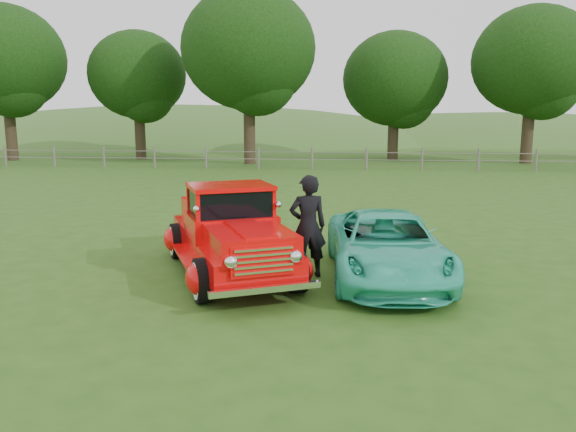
# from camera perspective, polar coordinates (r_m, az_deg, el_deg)

# --- Properties ---
(ground) EXTENTS (140.00, 140.00, 0.00)m
(ground) POSITION_cam_1_polar(r_m,az_deg,el_deg) (9.83, -4.85, -8.09)
(ground) COLOR #2A5015
(ground) RESTS_ON ground
(distant_hills) EXTENTS (116.00, 60.00, 18.00)m
(distant_hills) POSITION_cam_1_polar(r_m,az_deg,el_deg) (69.30, 0.78, 4.15)
(distant_hills) COLOR #385E22
(distant_hills) RESTS_ON ground
(fence_line) EXTENTS (48.00, 0.12, 1.20)m
(fence_line) POSITION_cam_1_polar(r_m,az_deg,el_deg) (31.31, 2.46, 5.87)
(fence_line) COLOR #656156
(fence_line) RESTS_ON ground
(tree_far_west) EXTENTS (7.60, 7.60, 9.93)m
(tree_far_west) POSITION_cam_1_polar(r_m,az_deg,el_deg) (41.47, -26.86, 14.05)
(tree_far_west) COLOR #312418
(tree_far_west) RESTS_ON ground
(tree_mid_west) EXTENTS (6.40, 6.40, 8.46)m
(tree_mid_west) POSITION_cam_1_polar(r_m,az_deg,el_deg) (39.69, -15.06, 13.66)
(tree_mid_west) COLOR #312418
(tree_mid_west) RESTS_ON ground
(tree_near_west) EXTENTS (8.00, 8.00, 10.42)m
(tree_near_west) POSITION_cam_1_polar(r_m,az_deg,el_deg) (34.83, -4.04, 16.53)
(tree_near_west) COLOR #312418
(tree_near_west) RESTS_ON ground
(tree_near_east) EXTENTS (6.80, 6.80, 8.33)m
(tree_near_east) POSITION_cam_1_polar(r_m,az_deg,el_deg) (38.36, 10.81, 13.49)
(tree_near_east) COLOR #312418
(tree_near_east) RESTS_ON ground
(tree_mid_east) EXTENTS (7.20, 7.20, 9.44)m
(tree_mid_east) POSITION_cam_1_polar(r_m,az_deg,el_deg) (38.00, 23.63, 14.25)
(tree_mid_east) COLOR #312418
(tree_mid_east) RESTS_ON ground
(red_pickup) EXTENTS (3.66, 5.26, 1.78)m
(red_pickup) POSITION_cam_1_polar(r_m,az_deg,el_deg) (10.96, -5.90, -1.84)
(red_pickup) COLOR black
(red_pickup) RESTS_ON ground
(teal_sedan) EXTENTS (2.37, 4.61, 1.25)m
(teal_sedan) POSITION_cam_1_polar(r_m,az_deg,el_deg) (10.83, 9.98, -3.05)
(teal_sedan) COLOR #31C49F
(teal_sedan) RESTS_ON ground
(man) EXTENTS (0.83, 0.66, 1.98)m
(man) POSITION_cam_1_polar(r_m,az_deg,el_deg) (10.70, 2.03, -1.04)
(man) COLOR black
(man) RESTS_ON ground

